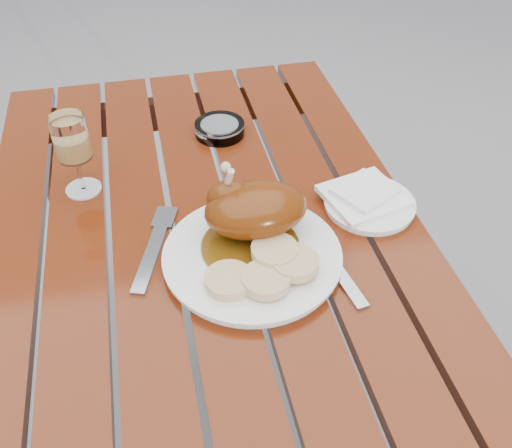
{
  "coord_description": "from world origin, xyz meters",
  "views": [
    {
      "loc": [
        -0.08,
        -0.8,
        1.46
      ],
      "look_at": [
        0.09,
        -0.06,
        0.78
      ],
      "focal_mm": 40.0,
      "sensor_mm": 36.0,
      "label": 1
    }
  ],
  "objects_px": {
    "dinner_plate": "(252,257)",
    "ashtray": "(220,129)",
    "wine_glass": "(75,155)",
    "table": "(213,344)",
    "side_plate": "(369,204)"
  },
  "relations": [
    {
      "from": "table",
      "to": "wine_glass",
      "type": "bearing_deg",
      "value": 145.12
    },
    {
      "from": "wine_glass",
      "to": "ashtray",
      "type": "bearing_deg",
      "value": 25.29
    },
    {
      "from": "table",
      "to": "dinner_plate",
      "type": "relative_size",
      "value": 3.87
    },
    {
      "from": "wine_glass",
      "to": "dinner_plate",
      "type": "bearing_deg",
      "value": -43.17
    },
    {
      "from": "table",
      "to": "dinner_plate",
      "type": "distance_m",
      "value": 0.41
    },
    {
      "from": "dinner_plate",
      "to": "ashtray",
      "type": "relative_size",
      "value": 2.76
    },
    {
      "from": "side_plate",
      "to": "ashtray",
      "type": "distance_m",
      "value": 0.4
    },
    {
      "from": "table",
      "to": "side_plate",
      "type": "distance_m",
      "value": 0.5
    },
    {
      "from": "table",
      "to": "wine_glass",
      "type": "distance_m",
      "value": 0.53
    },
    {
      "from": "wine_glass",
      "to": "ashtray",
      "type": "distance_m",
      "value": 0.34
    },
    {
      "from": "table",
      "to": "ashtray",
      "type": "distance_m",
      "value": 0.49
    },
    {
      "from": "table",
      "to": "ashtray",
      "type": "height_order",
      "value": "ashtray"
    },
    {
      "from": "wine_glass",
      "to": "ashtray",
      "type": "height_order",
      "value": "wine_glass"
    },
    {
      "from": "dinner_plate",
      "to": "ashtray",
      "type": "distance_m",
      "value": 0.41
    },
    {
      "from": "wine_glass",
      "to": "ashtray",
      "type": "relative_size",
      "value": 1.48
    }
  ]
}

